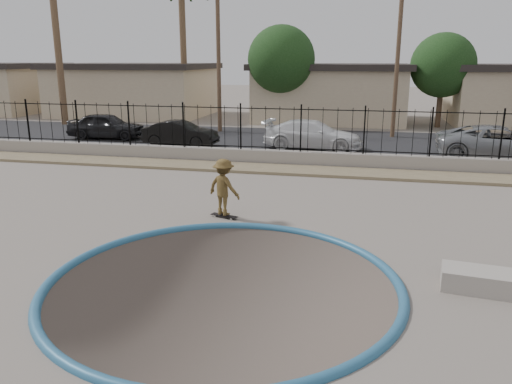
{
  "coord_description": "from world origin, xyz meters",
  "views": [
    {
      "loc": [
        2.57,
        -9.64,
        4.26
      ],
      "look_at": [
        -0.01,
        2.0,
        1.06
      ],
      "focal_mm": 35.0,
      "sensor_mm": 36.0,
      "label": 1
    }
  ],
  "objects_px": {
    "car_c": "(313,135)",
    "car_d": "(499,143)",
    "skater": "(224,191)",
    "car_b": "(180,133)",
    "skateboard": "(224,216)",
    "concrete_ledge": "(486,281)",
    "car_a": "(106,126)"
  },
  "relations": [
    {
      "from": "car_c",
      "to": "car_d",
      "type": "bearing_deg",
      "value": -91.28
    },
    {
      "from": "skater",
      "to": "car_b",
      "type": "xyz_separation_m",
      "value": [
        -5.34,
        10.7,
        -0.13
      ]
    },
    {
      "from": "skateboard",
      "to": "concrete_ledge",
      "type": "bearing_deg",
      "value": -10.98
    },
    {
      "from": "skater",
      "to": "car_b",
      "type": "height_order",
      "value": "skater"
    },
    {
      "from": "skater",
      "to": "skateboard",
      "type": "distance_m",
      "value": 0.72
    },
    {
      "from": "skater",
      "to": "concrete_ledge",
      "type": "xyz_separation_m",
      "value": [
        6.08,
        -3.27,
        -0.58
      ]
    },
    {
      "from": "skater",
      "to": "concrete_ledge",
      "type": "height_order",
      "value": "skater"
    },
    {
      "from": "concrete_ledge",
      "to": "car_d",
      "type": "xyz_separation_m",
      "value": [
        3.26,
        13.67,
        0.56
      ]
    },
    {
      "from": "car_a",
      "to": "car_d",
      "type": "distance_m",
      "value": 19.49
    },
    {
      "from": "skater",
      "to": "car_b",
      "type": "bearing_deg",
      "value": -39.62
    },
    {
      "from": "skateboard",
      "to": "car_d",
      "type": "bearing_deg",
      "value": 65.35
    },
    {
      "from": "car_a",
      "to": "skater",
      "type": "bearing_deg",
      "value": -145.23
    },
    {
      "from": "concrete_ledge",
      "to": "car_b",
      "type": "xyz_separation_m",
      "value": [
        -11.42,
        13.97,
        0.45
      ]
    },
    {
      "from": "car_c",
      "to": "car_d",
      "type": "xyz_separation_m",
      "value": [
        8.14,
        -0.83,
        0.04
      ]
    },
    {
      "from": "car_a",
      "to": "car_c",
      "type": "relative_size",
      "value": 0.87
    },
    {
      "from": "car_d",
      "to": "concrete_ledge",
      "type": "bearing_deg",
      "value": 168.5
    },
    {
      "from": "car_a",
      "to": "skateboard",
      "type": "bearing_deg",
      "value": -145.23
    },
    {
      "from": "skateboard",
      "to": "car_d",
      "type": "distance_m",
      "value": 13.99
    },
    {
      "from": "skateboard",
      "to": "car_a",
      "type": "bearing_deg",
      "value": 147.32
    },
    {
      "from": "skater",
      "to": "car_d",
      "type": "bearing_deg",
      "value": -108.07
    },
    {
      "from": "skater",
      "to": "skateboard",
      "type": "bearing_deg",
      "value": -39.58
    },
    {
      "from": "car_b",
      "to": "car_d",
      "type": "bearing_deg",
      "value": -89.42
    },
    {
      "from": "concrete_ledge",
      "to": "car_c",
      "type": "xyz_separation_m",
      "value": [
        -4.87,
        14.49,
        0.52
      ]
    },
    {
      "from": "skater",
      "to": "concrete_ledge",
      "type": "bearing_deg",
      "value": 175.6
    },
    {
      "from": "skater",
      "to": "car_c",
      "type": "distance_m",
      "value": 11.29
    },
    {
      "from": "skater",
      "to": "car_a",
      "type": "height_order",
      "value": "skater"
    },
    {
      "from": "car_b",
      "to": "car_c",
      "type": "bearing_deg",
      "value": -83.66
    },
    {
      "from": "car_b",
      "to": "car_a",
      "type": "bearing_deg",
      "value": 76.47
    },
    {
      "from": "skateboard",
      "to": "car_a",
      "type": "height_order",
      "value": "car_a"
    },
    {
      "from": "concrete_ledge",
      "to": "car_b",
      "type": "relative_size",
      "value": 0.43
    },
    {
      "from": "concrete_ledge",
      "to": "car_d",
      "type": "relative_size",
      "value": 0.31
    },
    {
      "from": "concrete_ledge",
      "to": "car_a",
      "type": "height_order",
      "value": "car_a"
    }
  ]
}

